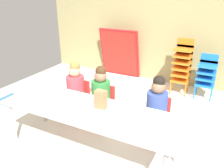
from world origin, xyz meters
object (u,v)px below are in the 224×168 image
object	(u,v)px
paper_bag_brown	(101,99)
paper_plate_near_edge	(85,114)
craft_table	(89,112)
seated_child_far_right	(157,103)
donut_powdered_on_plate	(85,112)
seated_child_middle_seat	(101,91)
kid_chair_blue_stack	(207,74)
seated_child_near_camera	(76,86)
paper_plate_center_table	(72,105)
folded_activity_table	(120,53)
kid_chair_orange_stack	(182,64)

from	to	relation	value
paper_bag_brown	paper_plate_near_edge	size ratio (longest dim) A/B	1.22
craft_table	seated_child_far_right	xyz separation A→B (m)	(0.65, 0.57, 0.00)
craft_table	donut_powdered_on_plate	world-z (taller)	donut_powdered_on_plate
seated_child_middle_seat	paper_plate_near_edge	bearing A→B (deg)	-74.46
seated_child_middle_seat	donut_powdered_on_plate	distance (m)	0.72
seated_child_middle_seat	kid_chair_blue_stack	world-z (taller)	seated_child_middle_seat
seated_child_near_camera	seated_child_far_right	size ratio (longest dim) A/B	1.00
kid_chair_blue_stack	donut_powdered_on_plate	world-z (taller)	kid_chair_blue_stack
paper_bag_brown	paper_plate_near_edge	bearing A→B (deg)	-113.29
craft_table	paper_plate_near_edge	size ratio (longest dim) A/B	11.95
seated_child_far_right	paper_plate_center_table	distance (m)	1.05
craft_table	seated_child_middle_seat	bearing A→B (deg)	105.80
seated_child_far_right	paper_plate_center_table	xyz separation A→B (m)	(-0.86, -0.60, 0.05)
craft_table	seated_child_near_camera	size ratio (longest dim) A/B	2.35
paper_plate_center_table	kid_chair_blue_stack	bearing A→B (deg)	61.80
seated_child_near_camera	folded_activity_table	bearing A→B (deg)	97.12
paper_plate_center_table	seated_child_far_right	bearing A→B (deg)	34.91
seated_child_far_right	kid_chair_orange_stack	bearing A→B (deg)	91.70
seated_child_near_camera	seated_child_far_right	xyz separation A→B (m)	(1.24, 0.00, 0.00)
paper_bag_brown	paper_plate_center_table	xyz separation A→B (m)	(-0.34, -0.11, -0.11)
paper_plate_center_table	paper_bag_brown	bearing A→B (deg)	18.37
seated_child_far_right	paper_plate_center_table	world-z (taller)	seated_child_far_right
folded_activity_table	paper_bag_brown	size ratio (longest dim) A/B	4.94
folded_activity_table	donut_powdered_on_plate	world-z (taller)	folded_activity_table
paper_plate_near_edge	paper_plate_center_table	bearing A→B (deg)	159.34
kid_chair_blue_stack	paper_bag_brown	xyz separation A→B (m)	(-0.92, -2.23, 0.25)
kid_chair_orange_stack	folded_activity_table	distance (m)	1.46
kid_chair_orange_stack	kid_chair_blue_stack	xyz separation A→B (m)	(0.45, -0.00, -0.12)
craft_table	seated_child_middle_seat	xyz separation A→B (m)	(-0.16, 0.57, 0.00)
craft_table	seated_child_far_right	world-z (taller)	seated_child_far_right
paper_bag_brown	paper_plate_near_edge	xyz separation A→B (m)	(-0.09, -0.21, -0.11)
paper_plate_near_edge	donut_powdered_on_plate	bearing A→B (deg)	0.00
paper_bag_brown	paper_plate_center_table	bearing A→B (deg)	-161.63
donut_powdered_on_plate	craft_table	bearing A→B (deg)	104.36
seated_child_middle_seat	kid_chair_blue_stack	xyz separation A→B (m)	(1.20, 1.74, -0.10)
seated_child_near_camera	paper_plate_near_edge	size ratio (longest dim) A/B	5.10
kid_chair_orange_stack	paper_plate_center_table	xyz separation A→B (m)	(-0.81, -2.35, 0.02)
paper_plate_center_table	paper_plate_near_edge	bearing A→B (deg)	-20.66
seated_child_middle_seat	folded_activity_table	size ratio (longest dim) A/B	0.84
kid_chair_orange_stack	seated_child_near_camera	bearing A→B (deg)	-124.20
seated_child_far_right	kid_chair_blue_stack	world-z (taller)	seated_child_far_right
paper_plate_near_edge	seated_child_near_camera	bearing A→B (deg)	131.90
kid_chair_blue_stack	paper_plate_center_table	bearing A→B (deg)	-118.20
seated_child_far_right	kid_chair_blue_stack	xyz separation A→B (m)	(0.40, 1.74, -0.10)
seated_child_near_camera	paper_plate_center_table	size ratio (longest dim) A/B	5.10
paper_plate_near_edge	kid_chair_blue_stack	bearing A→B (deg)	67.52
paper_plate_near_edge	donut_powdered_on_plate	xyz separation A→B (m)	(0.00, 0.00, 0.02)
kid_chair_orange_stack	paper_plate_near_edge	bearing A→B (deg)	-102.97
seated_child_middle_seat	paper_bag_brown	world-z (taller)	seated_child_middle_seat
craft_table	seated_child_near_camera	xyz separation A→B (m)	(-0.59, 0.57, 0.00)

